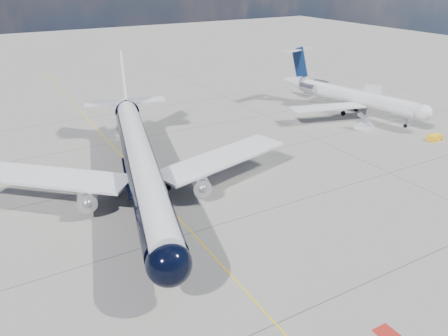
{
  "coord_description": "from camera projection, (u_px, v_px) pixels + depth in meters",
  "views": [
    {
      "loc": [
        -16.5,
        -25.62,
        25.41
      ],
      "look_at": [
        6.79,
        15.07,
        4.0
      ],
      "focal_mm": 35.0,
      "sensor_mm": 36.0,
      "label": 1
    }
  ],
  "objects": [
    {
      "name": "taxiway_centerline",
      "position": [
        143.0,
        179.0,
        57.97
      ],
      "size": [
        0.16,
        160.0,
        0.01
      ],
      "primitive_type": "cube",
      "color": "yellow",
      "rests_on": "ground"
    },
    {
      "name": "ground",
      "position": [
        130.0,
        166.0,
        61.92
      ],
      "size": [
        320.0,
        320.0,
        0.0
      ],
      "primitive_type": "plane",
      "color": "gray",
      "rests_on": "ground"
    },
    {
      "name": "boarding_stair",
      "position": [
        364.0,
        127.0,
        75.6
      ],
      "size": [
        2.74,
        3.12,
        2.94
      ],
      "rotation": [
        0.0,
        0.0,
        0.25
      ],
      "color": "silver",
      "rests_on": "ground"
    },
    {
      "name": "service_tug",
      "position": [
        435.0,
        138.0,
        70.86
      ],
      "size": [
        2.44,
        1.48,
        0.94
      ],
      "rotation": [
        0.0,
        0.0,
        -0.04
      ],
      "color": "#FEB013",
      "rests_on": "ground"
    },
    {
      "name": "main_airliner",
      "position": [
        140.0,
        159.0,
        52.98
      ],
      "size": [
        38.86,
        48.05,
        14.06
      ],
      "rotation": [
        0.0,
        0.0,
        -0.24
      ],
      "color": "black",
      "rests_on": "ground"
    },
    {
      "name": "red_marking",
      "position": [
        386.0,
        333.0,
        33.41
      ],
      "size": [
        1.6,
        1.6,
        0.01
      ],
      "primitive_type": "cube",
      "color": "maroon",
      "rests_on": "ground"
    },
    {
      "name": "regional_jet",
      "position": [
        347.0,
        94.0,
        83.68
      ],
      "size": [
        28.04,
        32.68,
        11.15
      ],
      "rotation": [
        0.0,
        0.0,
        0.21
      ],
      "color": "silver",
      "rests_on": "ground"
    }
  ]
}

